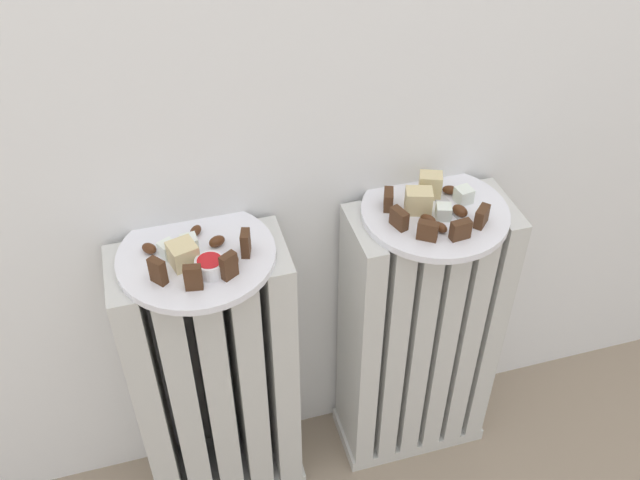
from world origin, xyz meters
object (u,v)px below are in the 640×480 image
Objects in this scene: plate_left at (196,256)px; jam_bowl_left at (210,265)px; fork at (451,209)px; radiator_right at (418,338)px; plate_right at (435,212)px; radiator_left at (216,383)px.

plate_left is 5.45× the size of jam_bowl_left.
jam_bowl_left reaches higher than fork.
radiator_right is 0.50m from plate_left.
fork is (0.02, -0.01, 0.01)m from plate_right.
radiator_right is at bearing 7.37° from jam_bowl_left.
radiator_left and radiator_right have the same top height.
fork is at bearing -1.17° from radiator_left.
fork is at bearing -1.17° from plate_left.
plate_left is at bearing 178.83° from fork.
plate_right is 2.60× the size of fork.
plate_left is at bearing 0.00° from radiator_left.
radiator_left is 1.00× the size of radiator_right.
plate_right is (0.39, 0.00, 0.31)m from radiator_left.
plate_right is at bearing 180.00° from radiator_right.
fork is (0.42, -0.01, 0.32)m from radiator_left.
plate_left is (-0.39, 0.00, 0.31)m from radiator_right.
radiator_left is at bearing 180.00° from plate_right.
radiator_left is at bearing 178.83° from fork.
radiator_left is at bearing 0.00° from plate_left.
fork reaches higher than radiator_left.
plate_right is 0.03m from fork.
radiator_left is 6.33× the size of fork.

